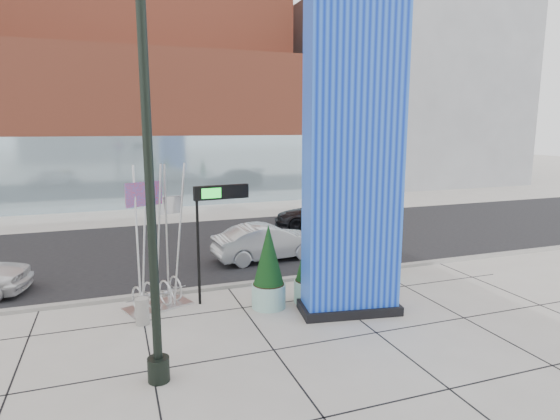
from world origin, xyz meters
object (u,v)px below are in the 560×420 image
object	(u,v)px
blue_pylon	(353,154)
public_art_sculpture	(157,271)
concrete_bollard	(142,311)
overhead_street_sign	(217,203)
car_silver_mid	(268,242)
lamp_post	(151,222)

from	to	relation	value
blue_pylon	public_art_sculpture	xyz separation A→B (m)	(-5.48, 2.40, -3.64)
blue_pylon	concrete_bollard	xyz separation A→B (m)	(-6.03, 1.20, -4.45)
overhead_street_sign	car_silver_mid	bearing A→B (deg)	47.72
overhead_street_sign	public_art_sculpture	bearing A→B (deg)	168.18
blue_pylon	car_silver_mid	xyz separation A→B (m)	(-0.55, 6.27, -4.07)
blue_pylon	public_art_sculpture	bearing A→B (deg)	165.49
concrete_bollard	lamp_post	bearing A→B (deg)	-87.58
car_silver_mid	public_art_sculpture	bearing A→B (deg)	123.22
lamp_post	overhead_street_sign	xyz separation A→B (m)	(2.34, 4.31, -0.36)
lamp_post	car_silver_mid	world-z (taller)	lamp_post
lamp_post	public_art_sculpture	size ratio (longest dim) A/B	1.95
concrete_bollard	car_silver_mid	xyz separation A→B (m)	(5.48, 5.07, 0.38)
concrete_bollard	overhead_street_sign	xyz separation A→B (m)	(2.48, 1.00, 2.88)
blue_pylon	overhead_street_sign	world-z (taller)	blue_pylon
public_art_sculpture	overhead_street_sign	size ratio (longest dim) A/B	1.19
public_art_sculpture	blue_pylon	bearing A→B (deg)	-44.27
blue_pylon	public_art_sculpture	distance (m)	7.01
blue_pylon	lamp_post	bearing A→B (deg)	-151.18
lamp_post	car_silver_mid	xyz separation A→B (m)	(5.34, 8.38, -2.87)
concrete_bollard	overhead_street_sign	world-z (taller)	overhead_street_sign
public_art_sculpture	car_silver_mid	bearing A→B (deg)	17.51
concrete_bollard	car_silver_mid	bearing A→B (deg)	42.77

